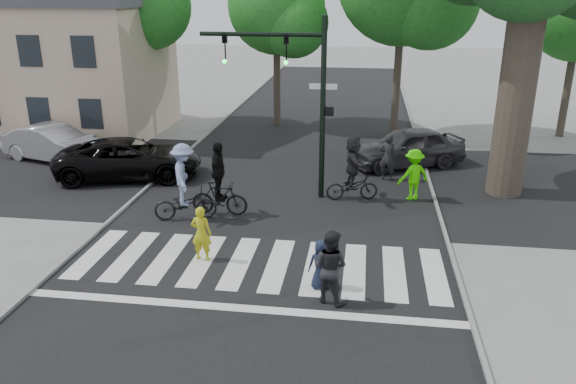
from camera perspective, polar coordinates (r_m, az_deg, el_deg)
name	(u,v)px	position (r m, az deg, el deg)	size (l,w,h in m)	color
ground	(251,282)	(13.92, -3.80, -9.15)	(120.00, 120.00, 0.00)	gray
road_stem	(281,208)	(18.38, -0.68, -1.61)	(10.00, 70.00, 0.01)	black
road_cross	(293,179)	(21.17, 0.53, 1.35)	(70.00, 10.00, 0.01)	black
curb_left	(134,199)	(19.71, -15.35, -0.69)	(0.10, 70.00, 0.10)	gray
curb_right	(439,215)	(18.34, 15.13, -2.23)	(0.10, 70.00, 0.10)	gray
crosswalk	(256,269)	(14.49, -3.27, -7.86)	(10.00, 3.85, 0.01)	silver
traffic_signal	(297,83)	(18.45, 0.94, 11.04)	(4.45, 0.29, 6.00)	black
bg_tree_0	(45,2)	(32.32, -23.49, 17.33)	(5.46, 5.20, 8.97)	brown
bg_tree_2	(281,10)	(28.85, -0.73, 18.02)	(5.04, 4.80, 8.40)	brown
house	(73,54)	(29.60, -21.04, 12.95)	(8.40, 8.10, 8.82)	#C6AC93
pedestrian_woman	(201,233)	(14.84, -8.79, -4.18)	(0.55, 0.36, 1.50)	gold
pedestrian_child	(321,264)	(13.41, 3.35, -7.36)	(0.60, 0.39, 1.23)	#1A2239
pedestrian_adult	(330,267)	(12.75, 4.30, -7.57)	(0.86, 0.67, 1.77)	black
cyclist_left	(184,187)	(17.42, -10.49, 0.47)	(2.02, 1.39, 2.42)	black
cyclist_mid	(219,186)	(17.67, -7.03, 0.66)	(1.81, 1.10, 2.35)	black
cyclist_right	(353,172)	(18.91, 6.58, 2.06)	(1.84, 1.70, 2.21)	black
car_suv	(129,159)	(21.96, -15.84, 3.28)	(2.46, 5.33, 1.48)	black
car_silver	(53,143)	(25.23, -22.72, 4.59)	(1.56, 4.48, 1.48)	#BAB9BF
car_grey	(407,147)	(23.01, 12.00, 4.47)	(1.85, 4.60, 1.57)	#38373C
bystander_hivis	(414,175)	(19.31, 12.64, 1.73)	(1.13, 0.65, 1.76)	#41FC04
bystander_dark	(388,157)	(21.13, 10.10, 3.50)	(0.65, 0.42, 1.77)	black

